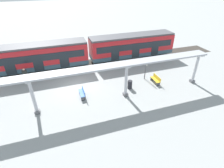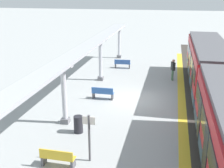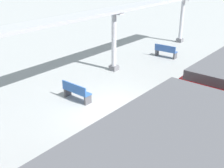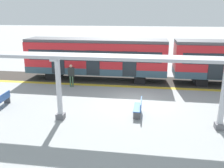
{
  "view_description": "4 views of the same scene",
  "coord_description": "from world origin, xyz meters",
  "px_view_note": "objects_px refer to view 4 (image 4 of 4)",
  "views": [
    {
      "loc": [
        16.43,
        -1.54,
        10.17
      ],
      "look_at": [
        2.41,
        3.21,
        1.13
      ],
      "focal_mm": 28.17,
      "sensor_mm": 36.0,
      "label": 1
    },
    {
      "loc": [
        -2.49,
        18.57,
        7.28
      ],
      "look_at": [
        1.22,
        0.8,
        1.31
      ],
      "focal_mm": 46.78,
      "sensor_mm": 36.0,
      "label": 2
    },
    {
      "loc": [
        -6.8,
        8.36,
        5.89
      ],
      "look_at": [
        0.27,
        -0.22,
        1.12
      ],
      "focal_mm": 45.48,
      "sensor_mm": 36.0,
      "label": 3
    },
    {
      "loc": [
        14.94,
        0.67,
        5.64
      ],
      "look_at": [
        0.76,
        -1.43,
        1.39
      ],
      "focal_mm": 39.06,
      "sensor_mm": 36.0,
      "label": 4
    }
  ],
  "objects_px": {
    "bench_near_end": "(139,107)",
    "passenger_waiting_near_edge": "(71,73)",
    "train_near_carriage": "(96,58)",
    "bench_mid_platform": "(2,100)",
    "canopy_pillar_second": "(59,89)",
    "canopy_pillar_third": "(223,96)"
  },
  "relations": [
    {
      "from": "canopy_pillar_third",
      "to": "passenger_waiting_near_edge",
      "type": "xyz_separation_m",
      "value": [
        -5.83,
        -9.5,
        -0.62
      ]
    },
    {
      "from": "canopy_pillar_second",
      "to": "passenger_waiting_near_edge",
      "type": "bearing_deg",
      "value": -168.39
    },
    {
      "from": "canopy_pillar_second",
      "to": "bench_mid_platform",
      "type": "relative_size",
      "value": 2.24
    },
    {
      "from": "canopy_pillar_second",
      "to": "bench_near_end",
      "type": "xyz_separation_m",
      "value": [
        -1.19,
        4.22,
        -1.29
      ]
    },
    {
      "from": "canopy_pillar_third",
      "to": "bench_near_end",
      "type": "xyz_separation_m",
      "value": [
        -1.19,
        -4.08,
        -1.29
      ]
    },
    {
      "from": "train_near_carriage",
      "to": "canopy_pillar_second",
      "type": "bearing_deg",
      "value": -1.69
    },
    {
      "from": "bench_near_end",
      "to": "passenger_waiting_near_edge",
      "type": "bearing_deg",
      "value": -130.58
    },
    {
      "from": "canopy_pillar_second",
      "to": "bench_mid_platform",
      "type": "bearing_deg",
      "value": -105.09
    },
    {
      "from": "bench_near_end",
      "to": "bench_mid_platform",
      "type": "bearing_deg",
      "value": -89.46
    },
    {
      "from": "canopy_pillar_second",
      "to": "passenger_waiting_near_edge",
      "type": "relative_size",
      "value": 1.92
    },
    {
      "from": "bench_near_end",
      "to": "canopy_pillar_third",
      "type": "bearing_deg",
      "value": 73.71
    },
    {
      "from": "canopy_pillar_second",
      "to": "canopy_pillar_third",
      "type": "xyz_separation_m",
      "value": [
        0.0,
        8.3,
        0.0
      ]
    },
    {
      "from": "bench_mid_platform",
      "to": "passenger_waiting_near_edge",
      "type": "distance_m",
      "value": 5.59
    },
    {
      "from": "bench_mid_platform",
      "to": "canopy_pillar_second",
      "type": "bearing_deg",
      "value": 74.91
    },
    {
      "from": "passenger_waiting_near_edge",
      "to": "bench_mid_platform",
      "type": "bearing_deg",
      "value": -31.8
    },
    {
      "from": "train_near_carriage",
      "to": "canopy_pillar_second",
      "type": "distance_m",
      "value": 8.39
    },
    {
      "from": "passenger_waiting_near_edge",
      "to": "bench_near_end",
      "type": "bearing_deg",
      "value": 49.42
    },
    {
      "from": "bench_near_end",
      "to": "passenger_waiting_near_edge",
      "type": "distance_m",
      "value": 7.17
    },
    {
      "from": "bench_near_end",
      "to": "passenger_waiting_near_edge",
      "type": "relative_size",
      "value": 0.84
    },
    {
      "from": "bench_mid_platform",
      "to": "passenger_waiting_near_edge",
      "type": "height_order",
      "value": "passenger_waiting_near_edge"
    },
    {
      "from": "train_near_carriage",
      "to": "passenger_waiting_near_edge",
      "type": "height_order",
      "value": "train_near_carriage"
    },
    {
      "from": "canopy_pillar_third",
      "to": "bench_mid_platform",
      "type": "height_order",
      "value": "canopy_pillar_third"
    }
  ]
}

